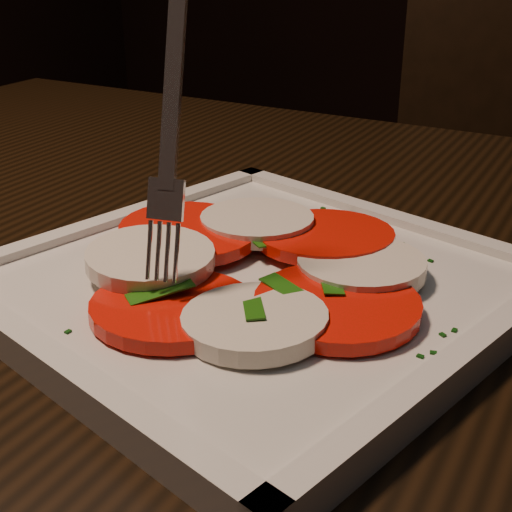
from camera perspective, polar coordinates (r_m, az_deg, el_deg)
name	(u,v)px	position (r m, az deg, el deg)	size (l,w,h in m)	color
table	(247,359)	(0.57, -0.71, -8.25)	(1.23, 0.84, 0.75)	black
plate	(256,289)	(0.44, 0.00, -2.63)	(0.29, 0.29, 0.01)	silver
caprese_salad	(256,265)	(0.44, -0.01, -0.76)	(0.25, 0.24, 0.02)	red
fork	(177,108)	(0.40, -6.38, 11.68)	(0.02, 0.06, 0.18)	white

